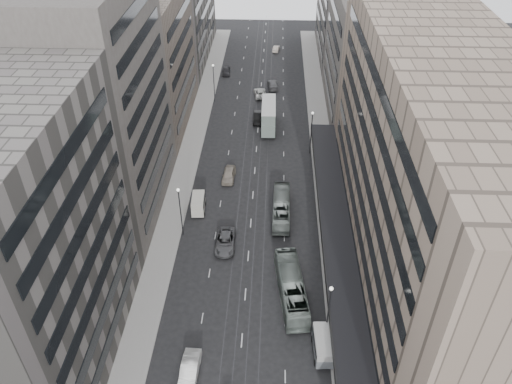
% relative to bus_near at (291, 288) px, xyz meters
% --- Properties ---
extents(ground, '(220.00, 220.00, 0.00)m').
position_rel_bus_near_xyz_m(ground, '(-5.78, -0.85, -1.68)').
color(ground, black).
rests_on(ground, ground).
extents(sidewalk_right, '(4.00, 125.00, 0.15)m').
position_rel_bus_near_xyz_m(sidewalk_right, '(6.22, 36.65, -1.61)').
color(sidewalk_right, gray).
rests_on(sidewalk_right, ground).
extents(sidewalk_left, '(4.00, 125.00, 0.15)m').
position_rel_bus_near_xyz_m(sidewalk_left, '(-17.78, 36.65, -1.61)').
color(sidewalk_left, gray).
rests_on(sidewalk_left, ground).
extents(department_store, '(19.20, 60.00, 30.00)m').
position_rel_bus_near_xyz_m(department_store, '(15.67, 7.15, 13.26)').
color(department_store, gray).
rests_on(department_store, ground).
extents(building_right_mid, '(15.00, 28.00, 24.00)m').
position_rel_bus_near_xyz_m(building_right_mid, '(15.72, 51.15, 10.32)').
color(building_right_mid, '#4A4540').
rests_on(building_right_mid, ground).
extents(building_left_a, '(15.00, 28.00, 30.00)m').
position_rel_bus_near_xyz_m(building_left_a, '(-27.28, -8.85, 13.32)').
color(building_left_a, '#66625C').
rests_on(building_left_a, ground).
extents(building_left_b, '(15.00, 26.00, 34.00)m').
position_rel_bus_near_xyz_m(building_left_b, '(-27.28, 18.15, 15.32)').
color(building_left_b, '#4A4540').
rests_on(building_left_b, ground).
extents(building_left_c, '(15.00, 28.00, 25.00)m').
position_rel_bus_near_xyz_m(building_left_c, '(-27.28, 45.15, 10.82)').
color(building_left_c, '#665A50').
rests_on(building_left_c, ground).
extents(building_left_d, '(15.00, 38.00, 28.00)m').
position_rel_bus_near_xyz_m(building_left_d, '(-27.28, 78.15, 12.32)').
color(building_left_d, '#66625C').
rests_on(building_left_d, ground).
extents(lamp_right_near, '(0.44, 0.44, 8.32)m').
position_rel_bus_near_xyz_m(lamp_right_near, '(3.92, -5.85, 3.52)').
color(lamp_right_near, '#262628').
rests_on(lamp_right_near, ground).
extents(lamp_right_far, '(0.44, 0.44, 8.32)m').
position_rel_bus_near_xyz_m(lamp_right_far, '(3.92, 34.15, 3.52)').
color(lamp_right_far, '#262628').
rests_on(lamp_right_far, ground).
extents(lamp_left_near, '(0.44, 0.44, 8.32)m').
position_rel_bus_near_xyz_m(lamp_left_near, '(-15.48, 11.15, 3.52)').
color(lamp_left_near, '#262628').
rests_on(lamp_left_near, ground).
extents(lamp_left_far, '(0.44, 0.44, 8.32)m').
position_rel_bus_near_xyz_m(lamp_left_far, '(-15.48, 54.15, 3.52)').
color(lamp_left_far, '#262628').
rests_on(lamp_left_far, ground).
extents(bus_near, '(4.37, 12.35, 3.36)m').
position_rel_bus_near_xyz_m(bus_near, '(0.00, 0.00, 0.00)').
color(bus_near, gray).
rests_on(bus_near, ground).
extents(bus_far, '(2.60, 10.55, 2.93)m').
position_rel_bus_near_xyz_m(bus_far, '(-1.26, 16.22, -0.22)').
color(bus_far, gray).
rests_on(bus_far, ground).
extents(double_decker, '(2.97, 9.41, 5.13)m').
position_rel_bus_near_xyz_m(double_decker, '(-3.75, 43.00, 1.09)').
color(double_decker, gray).
rests_on(double_decker, ground).
extents(vw_microbus, '(2.37, 4.81, 2.55)m').
position_rel_bus_near_xyz_m(vw_microbus, '(3.42, -8.14, -0.27)').
color(vw_microbus, slate).
rests_on(vw_microbus, ground).
extents(panel_van, '(2.24, 4.22, 2.59)m').
position_rel_bus_near_xyz_m(panel_van, '(-13.94, 16.75, -0.25)').
color(panel_van, beige).
rests_on(panel_van, ground).
extents(sedan_1, '(2.00, 5.29, 1.72)m').
position_rel_bus_near_xyz_m(sedan_1, '(-11.11, -11.57, -0.82)').
color(sedan_1, silver).
rests_on(sedan_1, ground).
extents(sedan_2, '(2.87, 6.02, 1.66)m').
position_rel_bus_near_xyz_m(sedan_2, '(-9.13, 9.04, -0.85)').
color(sedan_2, '#4F4F51').
rests_on(sedan_2, ground).
extents(sedan_4, '(2.28, 5.10, 1.70)m').
position_rel_bus_near_xyz_m(sedan_4, '(-10.01, 25.48, -0.83)').
color(sedan_4, '#A49988').
rests_on(sedan_4, ground).
extents(sedan_5, '(1.82, 5.14, 1.69)m').
position_rel_bus_near_xyz_m(sedan_5, '(-5.86, 45.66, -0.84)').
color(sedan_5, black).
rests_on(sedan_5, ground).
extents(sedan_6, '(3.17, 5.64, 1.49)m').
position_rel_bus_near_xyz_m(sedan_6, '(-5.82, 57.08, -0.94)').
color(sedan_6, silver).
rests_on(sedan_6, ground).
extents(sedan_7, '(2.73, 5.68, 1.59)m').
position_rel_bus_near_xyz_m(sedan_7, '(-3.13, 61.42, -0.89)').
color(sedan_7, '#555457').
rests_on(sedan_7, ground).
extents(sedan_8, '(1.95, 4.54, 1.53)m').
position_rel_bus_near_xyz_m(sedan_8, '(-14.28, 68.54, -0.92)').
color(sedan_8, '#262528').
rests_on(sedan_8, ground).
extents(sedan_9, '(1.92, 4.22, 1.34)m').
position_rel_bus_near_xyz_m(sedan_9, '(-2.62, 83.71, -1.01)').
color(sedan_9, beige).
rests_on(sedan_9, ground).
extents(pedestrian, '(0.81, 0.77, 1.87)m').
position_rel_bus_near_xyz_m(pedestrian, '(4.42, -7.69, -0.60)').
color(pedestrian, black).
rests_on(pedestrian, sidewalk_right).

